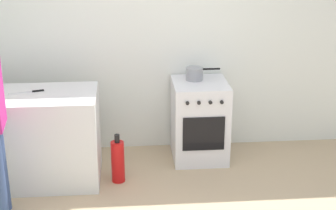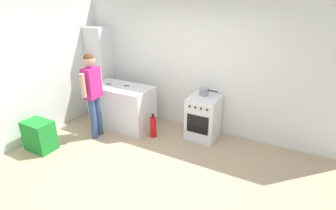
# 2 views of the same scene
# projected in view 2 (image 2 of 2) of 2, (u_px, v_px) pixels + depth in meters

# --- Properties ---
(ground_plane) EXTENTS (8.00, 8.00, 0.00)m
(ground_plane) POSITION_uv_depth(u_px,v_px,m) (145.00, 174.00, 4.18)
(ground_plane) COLOR tan
(back_wall) EXTENTS (6.00, 0.10, 2.60)m
(back_wall) POSITION_uv_depth(u_px,v_px,m) (196.00, 67.00, 5.25)
(back_wall) COLOR silver
(back_wall) RESTS_ON ground
(side_wall_left) EXTENTS (0.10, 3.10, 2.60)m
(side_wall_left) POSITION_uv_depth(u_px,v_px,m) (43.00, 69.00, 5.15)
(side_wall_left) COLOR silver
(side_wall_left) RESTS_ON ground
(counter_unit) EXTENTS (1.30, 0.70, 0.90)m
(counter_unit) POSITION_uv_depth(u_px,v_px,m) (122.00, 106.00, 5.57)
(counter_unit) COLOR silver
(counter_unit) RESTS_ON ground
(oven_left) EXTENTS (0.57, 0.62, 0.85)m
(oven_left) POSITION_uv_depth(u_px,v_px,m) (203.00, 117.00, 5.14)
(oven_left) COLOR silver
(oven_left) RESTS_ON ground
(pot) EXTENTS (0.36, 0.18, 0.13)m
(pot) POSITION_uv_depth(u_px,v_px,m) (204.00, 92.00, 5.04)
(pot) COLOR gray
(pot) RESTS_ON oven_left
(knife_carving) EXTENTS (0.33, 0.12, 0.01)m
(knife_carving) POSITION_uv_depth(u_px,v_px,m) (122.00, 86.00, 5.44)
(knife_carving) COLOR silver
(knife_carving) RESTS_ON counter_unit
(knife_paring) EXTENTS (0.21, 0.08, 0.01)m
(knife_paring) POSITION_uv_depth(u_px,v_px,m) (107.00, 84.00, 5.54)
(knife_paring) COLOR silver
(knife_paring) RESTS_ON counter_unit
(person) EXTENTS (0.23, 0.57, 1.68)m
(person) POSITION_uv_depth(u_px,v_px,m) (92.00, 88.00, 4.94)
(person) COLOR #384C7A
(person) RESTS_ON ground
(fire_extinguisher) EXTENTS (0.13, 0.13, 0.50)m
(fire_extinguisher) POSITION_uv_depth(u_px,v_px,m) (153.00, 127.00, 5.22)
(fire_extinguisher) COLOR red
(fire_extinguisher) RESTS_ON ground
(recycling_crate_lower) EXTENTS (0.52, 0.36, 0.28)m
(recycling_crate_lower) POSITION_uv_depth(u_px,v_px,m) (41.00, 142.00, 4.82)
(recycling_crate_lower) COLOR #1E842D
(recycling_crate_lower) RESTS_ON ground
(recycling_crate_upper) EXTENTS (0.52, 0.36, 0.28)m
(recycling_crate_upper) POSITION_uv_depth(u_px,v_px,m) (38.00, 129.00, 4.71)
(recycling_crate_upper) COLOR #1E842D
(recycling_crate_upper) RESTS_ON recycling_crate_lower
(larder_cabinet) EXTENTS (0.48, 0.44, 2.00)m
(larder_cabinet) POSITION_uv_depth(u_px,v_px,m) (101.00, 70.00, 6.17)
(larder_cabinet) COLOR silver
(larder_cabinet) RESTS_ON ground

